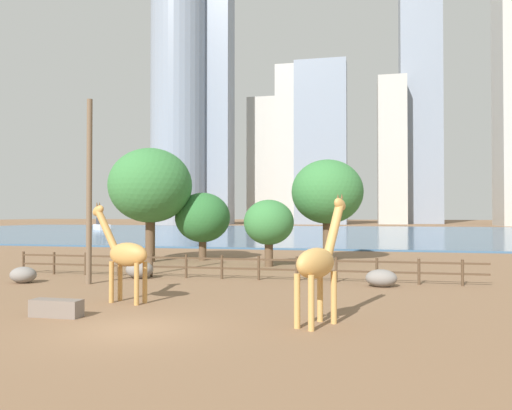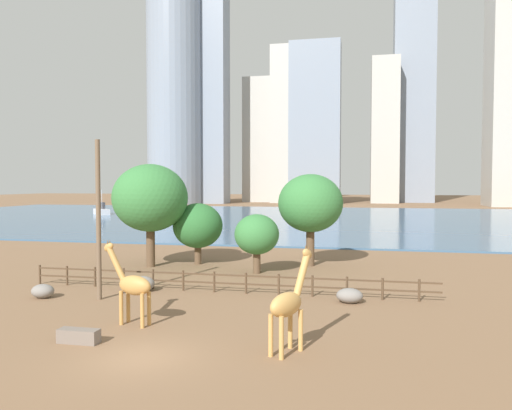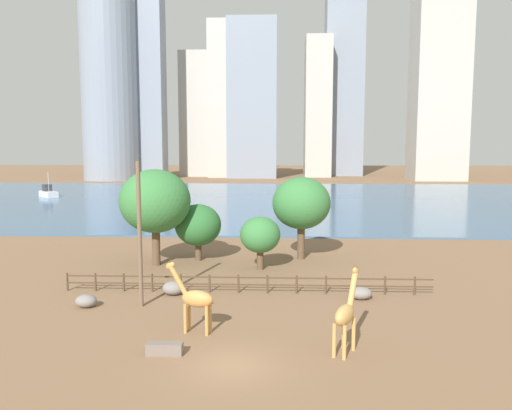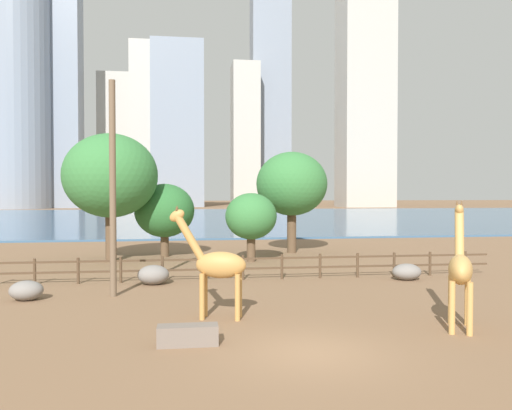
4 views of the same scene
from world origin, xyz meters
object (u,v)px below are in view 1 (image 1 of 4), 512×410
(giraffe_companion, at_px, (318,262))
(tree_left_small, at_px, (327,192))
(giraffe_tall, at_px, (125,254))
(utility_pole, at_px, (89,191))
(feeding_trough, at_px, (56,308))
(tree_center_broad, at_px, (150,186))
(boat_sailboat, at_px, (102,226))
(tree_right_tall, at_px, (269,223))
(tree_left_large, at_px, (203,218))
(boulder_small, at_px, (23,275))
(boulder_near_fence, at_px, (140,270))
(boulder_by_pole, at_px, (381,278))

(giraffe_companion, bearing_deg, tree_left_small, 31.21)
(giraffe_tall, xyz_separation_m, tree_left_small, (6.76, 19.05, 3.24))
(utility_pole, relative_size, feeding_trough, 5.24)
(giraffe_tall, relative_size, tree_left_small, 0.53)
(tree_center_broad, xyz_separation_m, boat_sailboat, (-37.16, 58.78, -4.57))
(tree_right_tall, bearing_deg, tree_left_large, 150.78)
(feeding_trough, xyz_separation_m, tree_center_broad, (-5.05, 18.99, 5.34))
(tree_center_broad, bearing_deg, boulder_small, -98.19)
(utility_pole, relative_size, tree_center_broad, 1.12)
(giraffe_companion, height_order, tree_center_broad, tree_center_broad)
(feeding_trough, bearing_deg, boat_sailboat, 118.49)
(giraffe_tall, height_order, tree_right_tall, tree_right_tall)
(boulder_small, xyz_separation_m, tree_center_broad, (1.70, 11.84, 5.22))
(tree_center_broad, relative_size, tree_right_tall, 1.87)
(giraffe_companion, height_order, utility_pole, utility_pole)
(boulder_near_fence, relative_size, boat_sailboat, 0.27)
(tree_left_large, height_order, tree_right_tall, tree_left_large)
(utility_pole, bearing_deg, boulder_small, -174.02)
(giraffe_tall, height_order, feeding_trough, giraffe_tall)
(feeding_trough, height_order, boat_sailboat, boat_sailboat)
(boulder_near_fence, bearing_deg, tree_left_large, 89.74)
(tree_center_broad, distance_m, tree_left_small, 13.21)
(utility_pole, height_order, boulder_small, utility_pole)
(giraffe_companion, xyz_separation_m, utility_pole, (-12.25, 6.88, 2.71))
(feeding_trough, xyz_separation_m, tree_left_large, (-1.65, 21.02, 2.96))
(boulder_by_pole, relative_size, feeding_trough, 0.84)
(utility_pole, bearing_deg, boulder_by_pole, 8.39)
(feeding_trough, distance_m, tree_right_tall, 18.45)
(boulder_small, xyz_separation_m, tree_left_small, (14.53, 14.96, 4.76))
(feeding_trough, relative_size, tree_left_small, 0.24)
(giraffe_companion, bearing_deg, tree_right_tall, 43.80)
(feeding_trough, distance_m, tree_left_large, 21.29)
(tree_right_tall, height_order, tree_left_small, tree_left_small)
(giraffe_tall, height_order, tree_center_broad, tree_center_broad)
(tree_left_small, bearing_deg, tree_right_tall, -130.08)
(giraffe_companion, xyz_separation_m, feeding_trough, (-9.01, -0.64, -1.71))
(giraffe_tall, distance_m, tree_right_tall, 15.08)
(boulder_small, bearing_deg, tree_center_broad, 81.81)
(boulder_by_pole, bearing_deg, utility_pole, -171.61)
(tree_right_tall, bearing_deg, tree_center_broad, 172.50)
(giraffe_tall, bearing_deg, boat_sailboat, -45.96)
(tree_left_large, bearing_deg, feeding_trough, -85.51)
(boulder_near_fence, relative_size, tree_center_broad, 0.18)
(boulder_small, distance_m, tree_left_small, 21.39)
(boulder_small, distance_m, boat_sailboat, 79.02)
(boulder_near_fence, distance_m, tree_left_large, 11.23)
(giraffe_companion, distance_m, tree_left_small, 21.74)
(boulder_near_fence, xyz_separation_m, boat_sailboat, (-40.51, 67.63, 0.59))
(giraffe_tall, height_order, giraffe_companion, giraffe_companion)
(utility_pole, xyz_separation_m, boulder_near_fence, (1.54, 2.62, -4.23))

